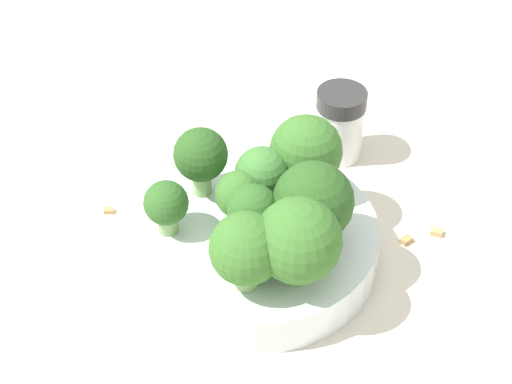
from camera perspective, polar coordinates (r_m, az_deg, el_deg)
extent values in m
plane|color=beige|center=(0.64, 0.00, -4.43)|extent=(3.00, 3.00, 0.00)
cylinder|color=silver|center=(0.63, 0.00, -3.42)|extent=(0.18, 0.18, 0.03)
cylinder|color=#7A9E5B|center=(0.60, -0.18, -2.69)|extent=(0.03, 0.03, 0.03)
sphere|color=#2D5B23|center=(0.58, -0.18, -1.20)|extent=(0.04, 0.04, 0.04)
cylinder|color=#84AD66|center=(0.57, -0.63, -5.29)|extent=(0.02, 0.02, 0.03)
sphere|color=#386B28|center=(0.56, -0.65, -3.79)|extent=(0.05, 0.05, 0.05)
cylinder|color=#84AD66|center=(0.60, 3.66, -2.56)|extent=(0.02, 0.02, 0.03)
sphere|color=#28511E|center=(0.58, 3.77, -0.78)|extent=(0.06, 0.06, 0.06)
cylinder|color=#8EB770|center=(0.63, 0.40, -0.09)|extent=(0.02, 0.02, 0.02)
sphere|color=#3D7533|center=(0.62, 0.41, 1.23)|extent=(0.04, 0.04, 0.04)
cylinder|color=#7A9E5B|center=(0.58, 2.75, -4.93)|extent=(0.01, 0.01, 0.03)
sphere|color=#386B28|center=(0.56, 2.83, -3.24)|extent=(0.06, 0.06, 0.06)
cylinder|color=#8EB770|center=(0.64, 3.28, 1.17)|extent=(0.01, 0.01, 0.03)
sphere|color=#386B28|center=(0.63, 3.36, 2.76)|extent=(0.05, 0.05, 0.05)
cylinder|color=#84AD66|center=(0.64, -3.63, 1.00)|extent=(0.02, 0.02, 0.03)
sphere|color=#28511E|center=(0.63, -3.71, 2.51)|extent=(0.04, 0.04, 0.04)
cylinder|color=#8EB770|center=(0.62, -1.07, -1.28)|extent=(0.02, 0.02, 0.02)
sphere|color=#386B28|center=(0.61, -1.09, -0.12)|extent=(0.03, 0.03, 0.03)
cylinder|color=#84AD66|center=(0.61, -5.91, -1.83)|extent=(0.02, 0.02, 0.02)
sphere|color=#2D5B23|center=(0.60, -6.02, -0.73)|extent=(0.03, 0.03, 0.03)
cylinder|color=silver|center=(0.72, 5.57, 4.10)|extent=(0.04, 0.04, 0.05)
cylinder|color=#2D2D2D|center=(0.70, 5.74, 6.14)|extent=(0.04, 0.04, 0.01)
cube|color=#AD7F4C|center=(0.66, 10.01, -3.04)|extent=(0.01, 0.01, 0.01)
cube|color=tan|center=(0.67, 11.96, -2.48)|extent=(0.01, 0.01, 0.01)
cube|color=#AD7F4C|center=(0.69, -9.81, -1.13)|extent=(0.01, 0.01, 0.01)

